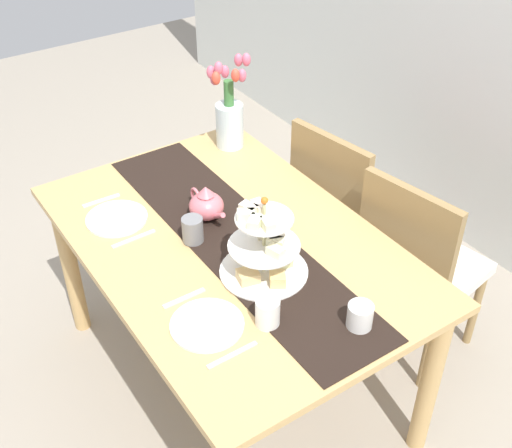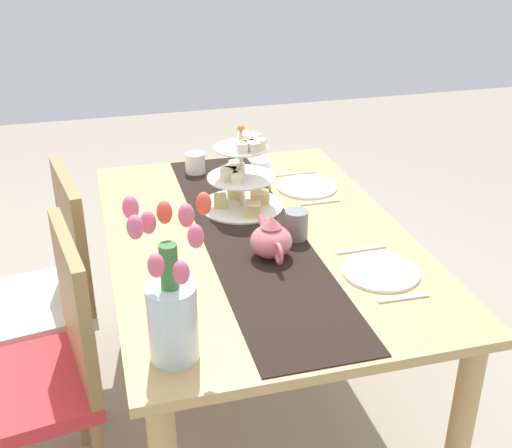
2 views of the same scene
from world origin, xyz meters
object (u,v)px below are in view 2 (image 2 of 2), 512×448
object	(u,v)px
chair_right	(45,287)
mug_grey	(296,225)
teapot	(271,240)
dinner_plate_left	(381,272)
knife_left	(361,250)
dinner_plate_right	(307,187)
dining_table	(257,262)
mug_white_text	(260,172)
chair_left	(42,366)
knife_right	(295,174)
tulip_vase	(172,304)
cream_jug	(195,163)
fork_left	(403,298)
tiered_cake_stand	(242,180)
fork_right	(320,202)

from	to	relation	value
chair_right	mug_grey	size ratio (longest dim) A/B	9.58
teapot	dinner_plate_left	xyz separation A→B (m)	(-0.18, -0.29, -0.05)
knife_left	dinner_plate_right	size ratio (longest dim) A/B	0.74
chair_right	knife_left	distance (m)	1.13
dining_table	mug_white_text	distance (m)	0.46
chair_left	knife_right	distance (m)	1.22
chair_left	knife_right	bearing A→B (deg)	-56.69
chair_left	tulip_vase	world-z (taller)	tulip_vase
dinner_plate_left	chair_right	bearing A→B (deg)	58.47
chair_left	mug_grey	xyz separation A→B (m)	(0.12, -0.83, 0.30)
dining_table	knife_right	xyz separation A→B (m)	(0.47, -0.29, 0.11)
cream_jug	dinner_plate_left	xyz separation A→B (m)	(-0.92, -0.39, -0.04)
chair_left	mug_white_text	distance (m)	1.08
fork_left	mug_grey	size ratio (longest dim) A/B	1.58
tiered_cake_stand	tulip_vase	distance (m)	0.87
dinner_plate_left	fork_right	bearing A→B (deg)	0.00
cream_jug	knife_right	xyz separation A→B (m)	(-0.12, -0.39, -0.04)
chair_right	teapot	size ratio (longest dim) A/B	3.82
chair_left	fork_left	size ratio (longest dim) A/B	6.07
tulip_vase	knife_left	bearing A→B (deg)	-59.73
chair_right	dinner_plate_right	bearing A→B (deg)	-87.10
teapot	fork_left	xyz separation A→B (m)	(-0.32, -0.29, -0.06)
cream_jug	dinner_plate_left	world-z (taller)	cream_jug
dinner_plate_right	mug_grey	size ratio (longest dim) A/B	2.42
chair_right	fork_right	bearing A→B (deg)	-95.39
dining_table	dinner_plate_right	size ratio (longest dim) A/B	6.36
fork_right	mug_white_text	bearing A→B (deg)	33.69
chair_right	fork_right	distance (m)	1.04
knife_right	tiered_cake_stand	bearing A→B (deg)	131.83
dinner_plate_right	tiered_cake_stand	bearing A→B (deg)	110.97
tulip_vase	dinner_plate_left	bearing A→B (deg)	-70.23
dining_table	fork_right	xyz separation A→B (m)	(0.18, -0.29, 0.11)
dinner_plate_right	mug_grey	xyz separation A→B (m)	(-0.39, 0.17, 0.05)
tulip_vase	mug_grey	size ratio (longest dim) A/B	4.41
cream_jug	tiered_cake_stand	bearing A→B (deg)	-164.55
dinner_plate_right	mug_white_text	bearing A→B (deg)	59.29
tiered_cake_stand	fork_right	bearing A→B (deg)	-97.32
tulip_vase	knife_right	bearing A→B (deg)	-31.84
tiered_cake_stand	fork_left	bearing A→B (deg)	-157.96
teapot	fork_left	size ratio (longest dim) A/B	1.59
fork_left	chair_left	bearing A→B (deg)	73.43
tiered_cake_stand	tulip_vase	size ratio (longest dim) A/B	0.73
chair_right	tiered_cake_stand	world-z (taller)	tiered_cake_stand
dining_table	mug_white_text	size ratio (longest dim) A/B	15.39
knife_right	mug_grey	world-z (taller)	mug_grey
knife_left	knife_right	bearing A→B (deg)	0.00
fork_left	chair_right	bearing A→B (deg)	52.81
chair_left	dinner_plate_left	xyz separation A→B (m)	(-0.15, -1.00, 0.26)
fork_right	dining_table	bearing A→B (deg)	121.56
tulip_vase	fork_right	world-z (taller)	tulip_vase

